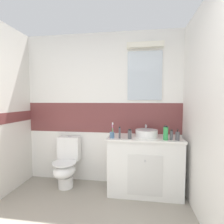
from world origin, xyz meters
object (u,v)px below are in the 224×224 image
(toilet, at_px, (66,164))
(lotion_bottle_short, at_px, (130,134))
(toothbrush_cup, at_px, (112,134))
(sink_basin, at_px, (146,133))
(deodorant_spray_can, at_px, (171,135))
(toothpaste_tube_upright, at_px, (120,133))
(soap_dispenser, at_px, (178,136))
(mouthwash_bottle, at_px, (166,133))

(toilet, xyz_separation_m, lotion_bottle_short, (1.02, -0.16, 0.55))
(toothbrush_cup, bearing_deg, sink_basin, 19.31)
(toothbrush_cup, bearing_deg, deodorant_spray_can, 0.21)
(toothpaste_tube_upright, bearing_deg, deodorant_spray_can, 1.08)
(sink_basin, relative_size, soap_dispenser, 2.41)
(sink_basin, distance_m, toothbrush_cup, 0.53)
(toothbrush_cup, bearing_deg, mouthwash_bottle, -0.43)
(toothbrush_cup, xyz_separation_m, deodorant_spray_can, (0.82, 0.00, 0.01))
(toothpaste_tube_upright, distance_m, mouthwash_bottle, 0.64)
(sink_basin, xyz_separation_m, toothpaste_tube_upright, (-0.39, -0.18, 0.02))
(mouthwash_bottle, bearing_deg, sink_basin, 144.24)
(toilet, relative_size, soap_dispenser, 5.15)
(toilet, xyz_separation_m, toothbrush_cup, (0.77, -0.16, 0.54))
(sink_basin, xyz_separation_m, toilet, (-1.27, -0.02, -0.54))
(toilet, xyz_separation_m, mouthwash_bottle, (1.52, -0.16, 0.58))
(mouthwash_bottle, bearing_deg, lotion_bottle_short, -179.95)
(soap_dispenser, distance_m, mouthwash_bottle, 0.16)
(sink_basin, height_order, toilet, sink_basin)
(sink_basin, relative_size, toothbrush_cup, 1.62)
(toothbrush_cup, relative_size, lotion_bottle_short, 1.65)
(sink_basin, distance_m, soap_dispenser, 0.44)
(sink_basin, bearing_deg, toilet, -179.27)
(sink_basin, bearing_deg, deodorant_spray_can, -27.58)
(sink_basin, height_order, mouthwash_bottle, mouthwash_bottle)
(toothbrush_cup, distance_m, lotion_bottle_short, 0.25)
(sink_basin, relative_size, mouthwash_bottle, 1.89)
(toothpaste_tube_upright, xyz_separation_m, lotion_bottle_short, (0.14, 0.00, -0.02))
(soap_dispenser, relative_size, mouthwash_bottle, 0.78)
(toothbrush_cup, distance_m, soap_dispenser, 0.90)
(sink_basin, height_order, toothbrush_cup, toothbrush_cup)
(mouthwash_bottle, bearing_deg, toothbrush_cup, 179.57)
(deodorant_spray_can, relative_size, lotion_bottle_short, 1.04)
(deodorant_spray_can, xyz_separation_m, mouthwash_bottle, (-0.08, -0.01, 0.03))
(lotion_bottle_short, xyz_separation_m, mouthwash_bottle, (0.49, 0.00, 0.03))
(toothpaste_tube_upright, bearing_deg, soap_dispenser, 0.33)
(toothpaste_tube_upright, bearing_deg, sink_basin, 25.49)
(sink_basin, height_order, soap_dispenser, sink_basin)
(lotion_bottle_short, bearing_deg, toothbrush_cup, 178.65)
(toothpaste_tube_upright, distance_m, lotion_bottle_short, 0.14)
(soap_dispenser, distance_m, toothpaste_tube_upright, 0.79)
(deodorant_spray_can, bearing_deg, soap_dispenser, -6.50)
(toothpaste_tube_upright, relative_size, mouthwash_bottle, 0.86)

